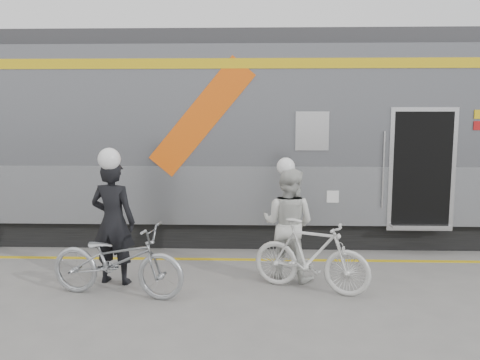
{
  "coord_description": "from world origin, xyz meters",
  "views": [
    {
      "loc": [
        -0.21,
        -6.54,
        2.62
      ],
      "look_at": [
        -0.48,
        1.6,
        1.5
      ],
      "focal_mm": 38.0,
      "sensor_mm": 36.0,
      "label": 1
    }
  ],
  "objects_px": {
    "man": "(113,222)",
    "bicycle_right": "(311,256)",
    "woman": "(288,224)",
    "bicycle_left": "(117,260)"
  },
  "relations": [
    {
      "from": "bicycle_left",
      "to": "bicycle_right",
      "type": "bearing_deg",
      "value": -72.9
    },
    {
      "from": "bicycle_left",
      "to": "woman",
      "type": "bearing_deg",
      "value": -60.03
    },
    {
      "from": "man",
      "to": "bicycle_right",
      "type": "distance_m",
      "value": 3.0
    },
    {
      "from": "man",
      "to": "bicycle_right",
      "type": "bearing_deg",
      "value": -173.94
    },
    {
      "from": "man",
      "to": "bicycle_right",
      "type": "xyz_separation_m",
      "value": [
        2.96,
        -0.26,
        -0.42
      ]
    },
    {
      "from": "bicycle_left",
      "to": "woman",
      "type": "distance_m",
      "value": 2.62
    },
    {
      "from": "woman",
      "to": "bicycle_left",
      "type": "bearing_deg",
      "value": 43.08
    },
    {
      "from": "woman",
      "to": "bicycle_right",
      "type": "xyz_separation_m",
      "value": [
        0.3,
        -0.55,
        -0.34
      ]
    },
    {
      "from": "woman",
      "to": "man",
      "type": "bearing_deg",
      "value": 30.43
    },
    {
      "from": "woman",
      "to": "bicycle_right",
      "type": "bearing_deg",
      "value": 142.75
    }
  ]
}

